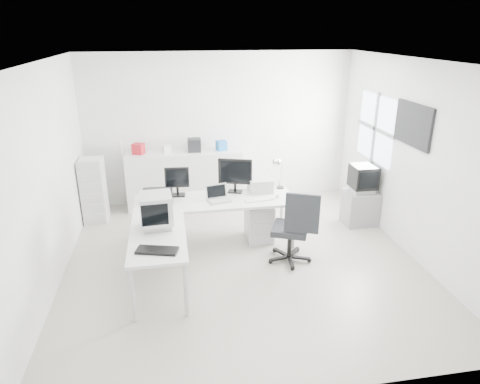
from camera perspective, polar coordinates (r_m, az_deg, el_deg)
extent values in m
cube|color=silver|center=(6.33, 0.31, -9.13)|extent=(5.00, 5.00, 0.01)
cube|color=white|center=(5.48, 0.37, 17.07)|extent=(5.00, 5.00, 0.01)
cube|color=white|center=(8.14, -2.77, 8.40)|extent=(5.00, 0.02, 2.80)
cube|color=white|center=(5.88, -24.44, 1.46)|extent=(0.02, 5.00, 2.80)
cube|color=white|center=(6.64, 22.15, 3.92)|extent=(0.02, 5.00, 2.80)
cube|color=silver|center=(6.82, 2.55, -3.94)|extent=(0.40, 0.50, 0.60)
cube|color=black|center=(6.53, -10.90, -0.47)|extent=(0.44, 0.35, 0.16)
cube|color=silver|center=(6.45, 2.55, -1.02)|extent=(0.44, 0.19, 0.02)
sphere|color=silver|center=(6.55, 5.03, -0.50)|extent=(0.06, 0.06, 0.06)
cube|color=#ACACAC|center=(6.77, 2.73, 0.94)|extent=(0.37, 0.32, 0.21)
cube|color=black|center=(5.10, -10.99, -7.65)|extent=(0.52, 0.31, 0.03)
cube|color=gray|center=(7.63, 15.71, -2.00)|extent=(0.54, 0.44, 0.59)
cube|color=silver|center=(8.08, -7.36, 1.72)|extent=(2.12, 0.53, 1.06)
cube|color=#A81821|center=(7.91, -13.39, 5.62)|extent=(0.24, 0.23, 0.19)
cube|color=silver|center=(7.89, -9.74, 5.68)|extent=(0.17, 0.16, 0.14)
cube|color=black|center=(7.90, -6.12, 6.24)|extent=(0.24, 0.22, 0.24)
cube|color=#1863AA|center=(7.95, -2.50, 6.21)|extent=(0.21, 0.20, 0.18)
cylinder|color=silver|center=(7.97, -15.54, 5.66)|extent=(0.07, 0.07, 0.22)
cube|color=silver|center=(7.79, -18.90, 0.19)|extent=(0.39, 0.46, 1.11)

